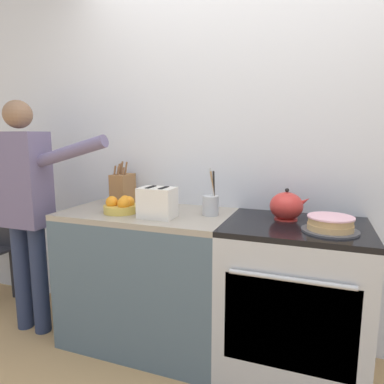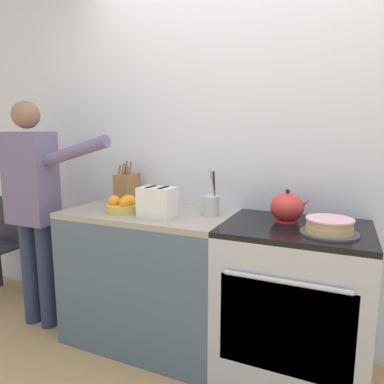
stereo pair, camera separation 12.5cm
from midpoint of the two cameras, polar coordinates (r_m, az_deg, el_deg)
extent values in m
cube|color=silver|center=(2.26, 9.64, 7.31)|extent=(8.00, 0.04, 2.60)
cube|color=#4C6070|center=(2.38, -8.84, -14.23)|extent=(1.07, 0.62, 0.86)
cube|color=#9E9384|center=(2.24, -9.13, -3.67)|extent=(1.07, 0.62, 0.03)
cube|color=#B7BABF|center=(2.12, 14.70, -17.37)|extent=(0.78, 0.62, 0.86)
cube|color=black|center=(1.84, 13.72, -20.89)|extent=(0.64, 0.01, 0.48)
cylinder|color=#B7BABF|center=(1.71, 13.94, -13.97)|extent=(0.58, 0.02, 0.02)
cube|color=black|center=(1.96, 15.24, -5.62)|extent=(0.78, 0.62, 0.03)
cylinder|color=#4C4C51|center=(1.86, 20.23, -6.07)|extent=(0.28, 0.28, 0.01)
cylinder|color=tan|center=(1.85, 20.26, -5.46)|extent=(0.22, 0.22, 0.03)
cylinder|color=tan|center=(1.85, 20.32, -4.54)|extent=(0.22, 0.22, 0.03)
cylinder|color=#EFB2C1|center=(1.84, 20.35, -3.95)|extent=(0.23, 0.23, 0.01)
cylinder|color=red|center=(2.05, 13.68, -4.38)|extent=(0.13, 0.13, 0.01)
ellipsoid|color=red|center=(2.03, 13.76, -2.29)|extent=(0.19, 0.19, 0.16)
cone|color=red|center=(2.02, 16.32, -1.65)|extent=(0.09, 0.04, 0.08)
sphere|color=black|center=(2.02, 13.86, 0.29)|extent=(0.02, 0.02, 0.02)
cube|color=olive|center=(2.50, -12.87, 0.48)|extent=(0.11, 0.18, 0.21)
cylinder|color=brown|center=(2.47, -14.17, 3.52)|extent=(0.01, 0.03, 0.07)
cylinder|color=brown|center=(2.45, -13.55, 3.66)|extent=(0.01, 0.04, 0.08)
cylinder|color=brown|center=(2.43, -12.82, 3.39)|extent=(0.01, 0.03, 0.06)
cylinder|color=brown|center=(2.50, -13.63, 3.55)|extent=(0.01, 0.03, 0.06)
cylinder|color=brown|center=(2.48, -13.07, 3.92)|extent=(0.01, 0.04, 0.09)
cylinder|color=brown|center=(2.46, -12.39, 3.86)|extent=(0.01, 0.04, 0.09)
cylinder|color=brown|center=(2.53, -13.17, 3.86)|extent=(0.01, 0.04, 0.08)
cylinder|color=#B7BABF|center=(2.09, 1.39, -2.28)|extent=(0.10, 0.10, 0.12)
cylinder|color=black|center=(2.07, 1.93, 0.36)|extent=(0.02, 0.05, 0.23)
cylinder|color=#A37A51|center=(2.06, 1.76, 0.31)|extent=(0.03, 0.04, 0.23)
cylinder|color=#B7BABF|center=(2.05, 1.66, 0.57)|extent=(0.04, 0.04, 0.25)
cylinder|color=gold|center=(2.23, -13.34, -2.74)|extent=(0.22, 0.22, 0.05)
sphere|color=orange|center=(2.25, -12.67, -1.43)|extent=(0.07, 0.07, 0.07)
sphere|color=orange|center=(2.16, -12.98, -1.85)|extent=(0.08, 0.08, 0.08)
sphere|color=orange|center=(2.22, -14.80, -1.65)|extent=(0.08, 0.08, 0.08)
sphere|color=orange|center=(2.20, -12.13, -1.63)|extent=(0.07, 0.07, 0.07)
cube|color=silver|center=(2.04, -7.55, -1.78)|extent=(0.21, 0.15, 0.18)
cube|color=black|center=(2.05, -8.64, 0.83)|extent=(0.03, 0.11, 0.00)
cube|color=black|center=(2.01, -6.55, 0.71)|extent=(0.03, 0.11, 0.00)
cube|color=black|center=(2.09, -10.30, -0.59)|extent=(0.02, 0.02, 0.01)
cylinder|color=#283351|center=(2.81, -27.64, -12.39)|extent=(0.11, 0.11, 0.77)
cylinder|color=#283351|center=(2.70, -25.30, -13.10)|extent=(0.11, 0.11, 0.77)
cube|color=slate|center=(2.59, -27.61, 1.85)|extent=(0.34, 0.20, 0.63)
cylinder|color=slate|center=(2.30, -21.22, 6.23)|extent=(0.54, 0.08, 0.22)
sphere|color=#846047|center=(2.58, -28.34, 11.34)|extent=(0.18, 0.18, 0.18)
cylinder|color=#232328|center=(3.40, -28.65, -11.83)|extent=(0.04, 0.04, 0.42)
camera|label=1|loc=(0.06, -91.76, -0.29)|focal=32.00mm
camera|label=2|loc=(0.06, 88.24, 0.29)|focal=32.00mm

